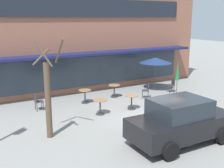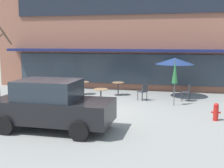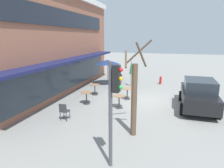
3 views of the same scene
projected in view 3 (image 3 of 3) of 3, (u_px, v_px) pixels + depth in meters
name	position (u px, v px, depth m)	size (l,w,h in m)	color
ground_plane	(150.00, 101.00, 13.03)	(80.00, 80.00, 0.00)	gray
building_facade	(18.00, 42.00, 14.93)	(17.08, 9.10, 7.38)	#935B47
cafe_table_near_wall	(86.00, 96.00, 12.42)	(0.70, 0.70, 0.76)	#333338
cafe_table_streetside	(119.00, 100.00, 11.68)	(0.70, 0.70, 0.76)	#333338
cafe_table_by_tree	(127.00, 92.00, 13.36)	(0.70, 0.70, 0.76)	#333338
cafe_table_mid_patio	(95.00, 88.00, 14.39)	(0.70, 0.70, 0.76)	#333338
patio_umbrella_green_folded	(131.00, 67.00, 16.54)	(0.28, 0.28, 2.20)	#4C4C51
patio_umbrella_cream_folded	(107.00, 62.00, 17.00)	(2.10, 2.10, 2.20)	#4C4C51
cafe_chair_0	(116.00, 84.00, 15.55)	(0.56, 0.56, 0.89)	#333338
cafe_chair_1	(119.00, 78.00, 17.73)	(0.48, 0.48, 0.89)	#333338
cafe_chair_2	(64.00, 110.00, 9.92)	(0.41, 0.41, 0.89)	#333338
parked_sedan	(199.00, 94.00, 11.49)	(4.22, 2.06, 1.76)	black
street_tree	(134.00, 96.00, 8.19)	(1.07, 1.13, 4.00)	brown
traffic_light_pole	(114.00, 98.00, 5.96)	(0.26, 0.44, 3.40)	#47474C
fire_hydrant	(161.00, 80.00, 17.69)	(0.36, 0.20, 0.71)	red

